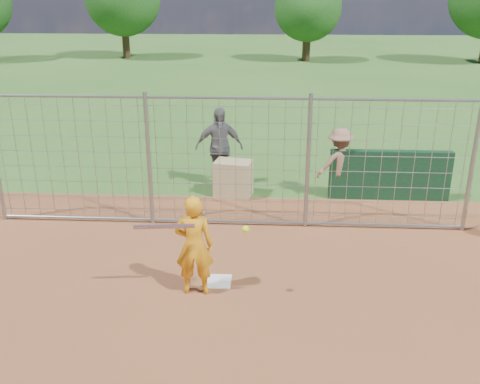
# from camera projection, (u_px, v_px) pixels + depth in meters

# --- Properties ---
(ground) EXTENTS (100.00, 100.00, 0.00)m
(ground) POSITION_uv_depth(u_px,v_px,m) (219.00, 276.00, 8.63)
(ground) COLOR #2D591E
(ground) RESTS_ON ground
(home_plate) EXTENTS (0.43, 0.43, 0.02)m
(home_plate) POSITION_uv_depth(u_px,v_px,m) (217.00, 281.00, 8.44)
(home_plate) COLOR silver
(home_plate) RESTS_ON ground
(dugout_wall) EXTENTS (2.60, 0.20, 1.10)m
(dugout_wall) POSITION_uv_depth(u_px,v_px,m) (390.00, 175.00, 11.61)
(dugout_wall) COLOR #11381E
(dugout_wall) RESTS_ON ground
(batter) EXTENTS (0.59, 0.41, 1.58)m
(batter) POSITION_uv_depth(u_px,v_px,m) (194.00, 246.00, 7.88)
(batter) COLOR orange
(batter) RESTS_ON ground
(bystander_b) EXTENTS (1.16, 0.63, 1.87)m
(bystander_b) POSITION_uv_depth(u_px,v_px,m) (219.00, 147.00, 12.27)
(bystander_b) COLOR #5D5D62
(bystander_b) RESTS_ON ground
(bystander_c) EXTENTS (1.15, 0.91, 1.56)m
(bystander_c) POSITION_uv_depth(u_px,v_px,m) (339.00, 163.00, 11.65)
(bystander_c) COLOR #89624A
(bystander_c) RESTS_ON ground
(equipment_bin) EXTENTS (0.89, 0.69, 0.80)m
(equipment_bin) POSITION_uv_depth(u_px,v_px,m) (233.00, 178.00, 11.86)
(equipment_bin) COLOR tan
(equipment_bin) RESTS_ON ground
(equipment_in_play) EXTENTS (1.64, 0.16, 0.10)m
(equipment_in_play) POSITION_uv_depth(u_px,v_px,m) (184.00, 227.00, 7.54)
(equipment_in_play) COLOR silver
(equipment_in_play) RESTS_ON ground
(backstop_fence) EXTENTS (9.08, 0.08, 2.60)m
(backstop_fence) POSITION_uv_depth(u_px,v_px,m) (228.00, 164.00, 10.05)
(backstop_fence) COLOR gray
(backstop_fence) RESTS_ON ground
(tree_line) EXTENTS (44.66, 6.72, 6.48)m
(tree_line) POSITION_uv_depth(u_px,v_px,m) (310.00, 0.00, 33.41)
(tree_line) COLOR #3F2B19
(tree_line) RESTS_ON ground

